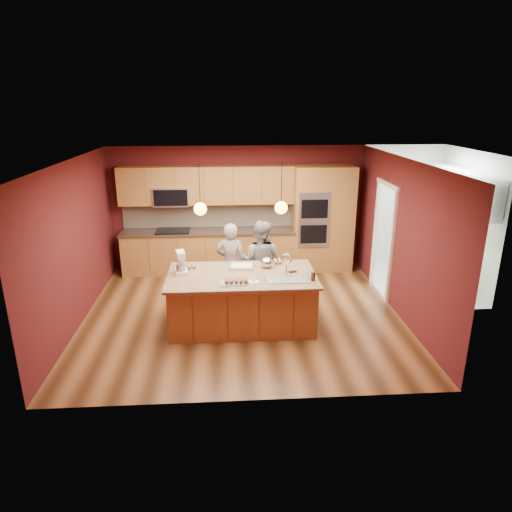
{
  "coord_description": "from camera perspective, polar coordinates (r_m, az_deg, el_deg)",
  "views": [
    {
      "loc": [
        -0.25,
        -7.36,
        3.57
      ],
      "look_at": [
        0.24,
        -0.1,
        1.11
      ],
      "focal_mm": 32.0,
      "sensor_mm": 36.0,
      "label": 1
    }
  ],
  "objects": [
    {
      "name": "sheet_cake",
      "position": [
        7.77,
        -1.82,
        -1.31
      ],
      "size": [
        0.44,
        0.34,
        0.05
      ],
      "rotation": [
        0.0,
        0.0,
        -0.08
      ],
      "color": "silver",
      "rests_on": "island"
    },
    {
      "name": "cupcakes_right",
      "position": [
        7.99,
        2.7,
        -0.66
      ],
      "size": [
        0.15,
        0.22,
        0.07
      ],
      "primitive_type": null,
      "color": "#C79146",
      "rests_on": "island"
    },
    {
      "name": "cabinet_run",
      "position": [
        9.96,
        -6.18,
        3.53
      ],
      "size": [
        3.74,
        0.64,
        2.3
      ],
      "color": "brown",
      "rests_on": "floor"
    },
    {
      "name": "mixing_bowl",
      "position": [
        7.76,
        1.37,
        -0.81
      ],
      "size": [
        0.22,
        0.22,
        0.19
      ],
      "primitive_type": "ellipsoid",
      "color": "silver",
      "rests_on": "island"
    },
    {
      "name": "stand_mixer",
      "position": [
        7.57,
        -9.37,
        -1.0
      ],
      "size": [
        0.25,
        0.31,
        0.38
      ],
      "rotation": [
        0.0,
        0.0,
        0.21
      ],
      "color": "white",
      "rests_on": "island"
    },
    {
      "name": "phone",
      "position": [
        7.6,
        4.6,
        -1.96
      ],
      "size": [
        0.15,
        0.11,
        0.01
      ],
      "primitive_type": "cube",
      "rotation": [
        0.0,
        0.0,
        0.33
      ],
      "color": "black",
      "rests_on": "island"
    },
    {
      "name": "person_left",
      "position": [
        8.39,
        -3.16,
        -0.92
      ],
      "size": [
        0.62,
        0.47,
        1.52
      ],
      "primitive_type": "imported",
      "rotation": [
        0.0,
        0.0,
        2.94
      ],
      "color": "black",
      "rests_on": "floor"
    },
    {
      "name": "laundry_room",
      "position": [
        9.85,
        24.29,
        7.58
      ],
      "size": [
        2.6,
        2.7,
        2.7
      ],
      "color": "beige",
      "rests_on": "ground"
    },
    {
      "name": "washer",
      "position": [
        9.88,
        23.1,
        -0.63
      ],
      "size": [
        0.87,
        0.89,
        1.12
      ],
      "primitive_type": "cube",
      "rotation": [
        0.0,
        0.0,
        0.31
      ],
      "color": "white",
      "rests_on": "floor"
    },
    {
      "name": "wall_right",
      "position": [
        8.25,
        17.65,
        2.17
      ],
      "size": [
        0.0,
        5.0,
        5.0
      ],
      "primitive_type": "plane",
      "rotation": [
        1.57,
        0.0,
        -1.57
      ],
      "color": "#4C1416",
      "rests_on": "ground"
    },
    {
      "name": "ceiling",
      "position": [
        7.42,
        -1.92,
        11.93
      ],
      "size": [
        5.5,
        5.5,
        0.0
      ],
      "primitive_type": "plane",
      "rotation": [
        3.14,
        0.0,
        0.0
      ],
      "color": "white",
      "rests_on": "ground"
    },
    {
      "name": "doorway_trim",
      "position": [
        9.05,
        15.57,
        1.8
      ],
      "size": [
        0.08,
        1.11,
        2.2
      ],
      "primitive_type": null,
      "color": "white",
      "rests_on": "wall_right"
    },
    {
      "name": "cupcakes_left",
      "position": [
        7.84,
        -8.01,
        -1.23
      ],
      "size": [
        0.14,
        0.21,
        0.06
      ],
      "primitive_type": null,
      "color": "#C79146",
      "rests_on": "island"
    },
    {
      "name": "dryer",
      "position": [
        10.38,
        21.74,
        -0.12
      ],
      "size": [
        0.64,
        0.66,
        0.92
      ],
      "primitive_type": "cube",
      "rotation": [
        0.0,
        0.0,
        0.12
      ],
      "color": "white",
      "rests_on": "floor"
    },
    {
      "name": "island",
      "position": [
        7.63,
        -1.65,
        -5.39
      ],
      "size": [
        2.43,
        1.36,
        1.27
      ],
      "color": "brown",
      "rests_on": "floor"
    },
    {
      "name": "oven_column",
      "position": [
        10.08,
        8.31,
        4.59
      ],
      "size": [
        1.3,
        0.62,
        2.3
      ],
      "color": "brown",
      "rests_on": "floor"
    },
    {
      "name": "pendant_left",
      "position": [
        7.16,
        -6.97,
        5.9
      ],
      "size": [
        0.2,
        0.2,
        0.8
      ],
      "color": "black",
      "rests_on": "ceiling"
    },
    {
      "name": "floor",
      "position": [
        8.19,
        -1.72,
        -7.19
      ],
      "size": [
        5.5,
        5.5,
        0.0
      ],
      "primitive_type": "plane",
      "color": "#432611",
      "rests_on": "ground"
    },
    {
      "name": "pendant_right",
      "position": [
        7.2,
        3.16,
        6.08
      ],
      "size": [
        0.2,
        0.2,
        0.8
      ],
      "color": "black",
      "rests_on": "ceiling"
    },
    {
      "name": "cupcakes_rack",
      "position": [
        7.12,
        -2.49,
        -2.99
      ],
      "size": [
        0.37,
        0.22,
        0.07
      ],
      "primitive_type": null,
      "color": "#C79146",
      "rests_on": "island"
    },
    {
      "name": "plate",
      "position": [
        7.14,
        -0.32,
        -3.27
      ],
      "size": [
        0.16,
        0.16,
        0.01
      ],
      "primitive_type": "cylinder",
      "color": "white",
      "rests_on": "island"
    },
    {
      "name": "wall_back",
      "position": [
        10.11,
        -2.33,
        5.98
      ],
      "size": [
        5.5,
        0.0,
        5.5
      ],
      "primitive_type": "plane",
      "rotation": [
        1.57,
        0.0,
        0.0
      ],
      "color": "#4C1416",
      "rests_on": "ground"
    },
    {
      "name": "person_right",
      "position": [
        8.4,
        0.6,
        -0.71
      ],
      "size": [
        0.92,
        0.83,
        1.56
      ],
      "primitive_type": "imported",
      "rotation": [
        0.0,
        0.0,
        2.76
      ],
      "color": "gray",
      "rests_on": "floor"
    },
    {
      "name": "cooling_rack",
      "position": [
        7.13,
        -2.94,
        -3.31
      ],
      "size": [
        0.43,
        0.31,
        0.02
      ],
      "primitive_type": "cube",
      "rotation": [
        0.0,
        0.0,
        0.04
      ],
      "color": "#B9BCC2",
      "rests_on": "island"
    },
    {
      "name": "tumbler",
      "position": [
        7.25,
        7.15,
        -2.54
      ],
      "size": [
        0.07,
        0.07,
        0.14
      ],
      "primitive_type": "cylinder",
      "color": "#3A2312",
      "rests_on": "island"
    },
    {
      "name": "wall_left",
      "position": [
        8.09,
        -21.69,
        1.39
      ],
      "size": [
        0.0,
        5.0,
        5.0
      ],
      "primitive_type": "plane",
      "rotation": [
        1.57,
        0.0,
        1.57
      ],
      "color": "#4C1416",
      "rests_on": "ground"
    },
    {
      "name": "wall_front",
      "position": [
        5.35,
        -0.83,
        -5.85
      ],
      "size": [
        5.5,
        0.0,
        5.5
      ],
      "primitive_type": "plane",
      "rotation": [
        -1.57,
        0.0,
        0.0
      ],
      "color": "#4C1416",
      "rests_on": "ground"
    }
  ]
}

